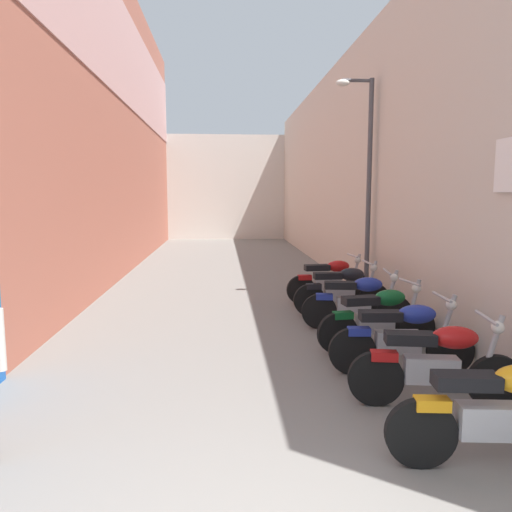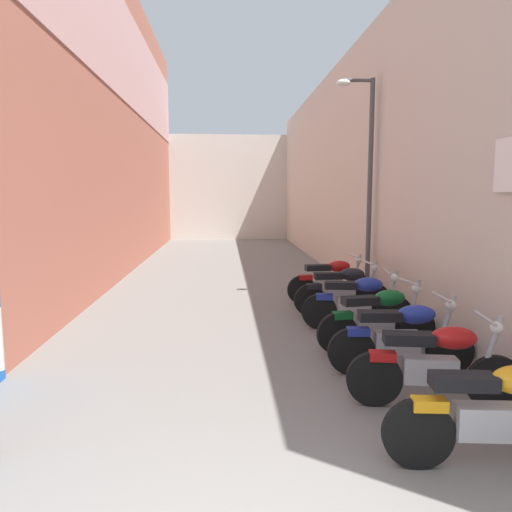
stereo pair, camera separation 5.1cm
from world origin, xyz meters
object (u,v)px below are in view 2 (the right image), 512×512
motorcycle_second (436,363)px  street_lamp (366,174)px  motorcycle_fifth (358,301)px  motorcycle_nearest (498,412)px  motorcycle_seventh (331,280)px  motorcycle_sixth (343,289)px  motorcycle_fourth (378,317)px  motorcycle_third (402,336)px

motorcycle_second → street_lamp: bearing=82.3°
motorcycle_second → motorcycle_fifth: bearing=90.0°
motorcycle_nearest → motorcycle_seventh: (0.00, 6.32, 0.00)m
motorcycle_second → motorcycle_sixth: (0.00, 4.09, 0.00)m
motorcycle_fifth → motorcycle_fourth: bearing=-90.0°
motorcycle_third → motorcycle_seventh: same height
motorcycle_fourth → motorcycle_seventh: (0.00, 3.19, 0.00)m
motorcycle_second → motorcycle_fourth: same height
motorcycle_seventh → motorcycle_sixth: bearing=-90.0°
motorcycle_seventh → motorcycle_nearest: bearing=-90.0°
motorcycle_third → motorcycle_sixth: size_ratio=1.00×
motorcycle_second → motorcycle_seventh: bearing=90.0°
motorcycle_third → motorcycle_fifth: same height
street_lamp → motorcycle_sixth: bearing=-122.4°
motorcycle_fourth → motorcycle_sixth: 2.14m
motorcycle_sixth → motorcycle_seventh: size_ratio=1.00×
motorcycle_nearest → motorcycle_fifth: size_ratio=1.00×
motorcycle_nearest → motorcycle_second: (-0.00, 1.18, 0.00)m
motorcycle_fourth → motorcycle_sixth: same height
motorcycle_fifth → motorcycle_sixth: same height
motorcycle_third → motorcycle_fourth: same height
motorcycle_third → street_lamp: (0.70, 4.19, 2.20)m
motorcycle_seventh → motorcycle_fourth: bearing=-90.0°
motorcycle_sixth → motorcycle_second: bearing=-90.0°
motorcycle_second → motorcycle_sixth: same height
motorcycle_nearest → motorcycle_fifth: (-0.00, 4.25, 0.00)m
motorcycle_fifth → motorcycle_nearest: bearing=-90.0°
motorcycle_third → motorcycle_fifth: bearing=90.0°
motorcycle_nearest → motorcycle_fourth: same height
street_lamp → motorcycle_nearest: bearing=-96.3°
motorcycle_nearest → motorcycle_third: (0.00, 2.18, 0.00)m
motorcycle_seventh → motorcycle_third: bearing=-90.0°
motorcycle_fourth → motorcycle_fifth: 1.12m
motorcycle_second → motorcycle_sixth: 4.09m
motorcycle_second → motorcycle_third: (0.00, 0.99, 0.00)m
motorcycle_third → motorcycle_nearest: bearing=-90.0°
street_lamp → motorcycle_second: bearing=-97.7°
motorcycle_fourth → street_lamp: bearing=77.8°
motorcycle_sixth → motorcycle_fifth: bearing=-90.0°
motorcycle_third → street_lamp: 4.79m
motorcycle_third → motorcycle_fourth: bearing=90.0°
motorcycle_nearest → motorcycle_fourth: (-0.00, 3.13, 0.00)m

